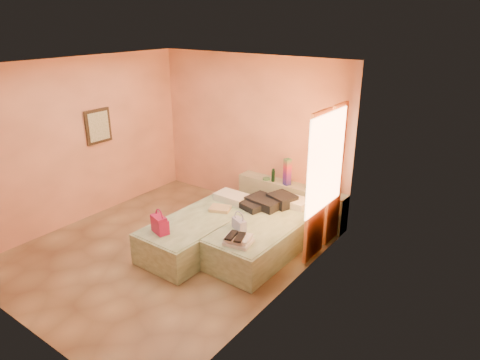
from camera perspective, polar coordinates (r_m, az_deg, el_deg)
The scene contains 16 objects.
ground at distance 6.85m, azimuth -9.61°, elevation -9.13°, with size 4.50×4.50×0.00m, color #9E895E.
room_walls at distance 6.40m, azimuth -5.67°, elevation 6.29°, with size 4.02×4.51×2.81m.
headboard_ledge at distance 7.66m, azimuth 6.73°, elevation -2.83°, with size 2.05×0.30×0.65m, color #ADB392.
bed_left at distance 6.76m, azimuth -5.19°, elevation -6.90°, with size 0.90×2.00×0.50m, color #B9D9AF.
bed_right at distance 6.59m, azimuth 3.34°, elevation -7.63°, with size 0.90×2.00×0.50m, color #B9D9AF.
water_bottle at distance 7.59m, azimuth 4.44°, elevation 0.62°, with size 0.06×0.06×0.23m, color #133621.
rainbow_box at distance 7.43m, azimuth 6.33°, elevation 1.08°, with size 0.10×0.10×0.47m, color #AB154A.
small_dish at distance 7.69m, azimuth 3.53°, elevation 0.15°, with size 0.13×0.13×0.03m, color #478255.
green_book at distance 7.40m, azimuth 9.46°, elevation -0.99°, with size 0.17×0.13×0.03m, color #294D34.
flower_vase at distance 7.24m, azimuth 12.18°, elevation -0.69°, with size 0.21×0.21×0.27m, color white.
magenta_handbag at distance 6.23m, azimuth -10.63°, elevation -5.80°, with size 0.28×0.16×0.26m, color #AB154A.
khaki_garment at distance 6.85m, azimuth -2.68°, elevation -3.83°, with size 0.32×0.25×0.05m, color tan.
clothes_pile at distance 6.95m, azimuth 3.68°, elevation -2.91°, with size 0.61×0.61×0.18m, color black.
blue_handbag at distance 6.23m, azimuth -0.13°, elevation -5.94°, with size 0.26×0.11×0.16m, color #3C4990.
towel_stack at distance 5.88m, azimuth -0.19°, elevation -8.04°, with size 0.35×0.30×0.10m, color silver.
sandal_pair at distance 5.84m, azimuth -0.66°, elevation -7.55°, with size 0.20×0.27×0.03m, color black.
Camera 1 is at (4.34, -4.04, 3.42)m, focal length 32.00 mm.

